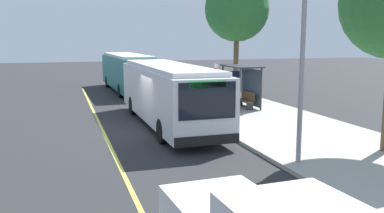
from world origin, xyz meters
name	(u,v)px	position (x,y,z in m)	size (l,w,h in m)	color
ground_plane	(153,131)	(0.00, 0.00, 0.00)	(120.00, 120.00, 0.00)	#2B2B2D
sidewalk_curb	(270,121)	(0.00, 6.00, 0.07)	(44.00, 6.40, 0.15)	#A8A399
lane_stripe_center	(104,134)	(0.00, -2.20, 0.00)	(36.00, 0.14, 0.01)	#E0D64C
transit_bus_main	(168,92)	(-1.03, 1.01, 1.62)	(11.29, 2.69, 2.95)	white
transit_bus_second	(128,71)	(-14.84, 1.17, 1.62)	(11.29, 2.86, 2.95)	#146B66
bus_shelter	(243,77)	(-4.19, 6.34, 1.92)	(2.90, 1.60, 2.48)	#333338
waiting_bench	(246,100)	(-3.74, 6.37, 0.63)	(1.60, 0.48, 0.95)	brown
route_sign_post	(216,83)	(-1.26, 3.59, 1.96)	(0.44, 0.08, 2.80)	#333338
street_tree_upstreet	(237,10)	(-8.83, 7.90, 6.15)	(4.44, 4.44, 8.24)	brown
utility_pole	(302,65)	(6.79, 3.47, 3.35)	(0.16, 0.16, 6.40)	gray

